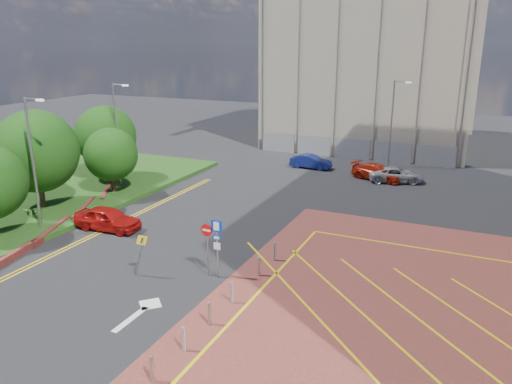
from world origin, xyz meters
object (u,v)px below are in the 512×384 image
Objects in this scene: tree_c at (111,155)px; car_blue_back at (311,162)px; tree_d at (106,136)px; lamp_back at (392,121)px; warning_sign at (140,250)px; lamp_left_far at (117,130)px; car_silver_back at (396,175)px; sign_cluster at (213,241)px; car_red_back at (378,172)px; lamp_left_near at (33,158)px; tree_b at (36,151)px; car_red_left at (108,219)px.

tree_c is 18.35m from car_blue_back.
lamp_back is (20.58, 15.00, 0.49)m from tree_d.
warning_sign is at bearing 179.64° from car_blue_back.
lamp_left_far is 2.09× the size of car_blue_back.
car_blue_back is at bearing -151.42° from lamp_back.
lamp_back is 6.50m from car_silver_back.
lamp_left_far is 2.50× the size of sign_cluster.
car_red_back is at bearing 36.48° from tree_c.
tree_d is 23.01m from car_red_back.
car_silver_back is at bearing -74.32° from lamp_back.
sign_cluster is at bearing -172.42° from car_blue_back.
warning_sign is (11.42, -12.51, -3.23)m from lamp_left_far.
lamp_left_near reaches higher than tree_d.
lamp_left_far is 18.58m from sign_cluster.
car_silver_back is at bearing 40.40° from tree_b.
tree_c is at bearing -45.00° from tree_d.
lamp_left_far is 24.46m from lamp_back.
tree_c is 16.53m from sign_cluster.
lamp_back reaches higher than tree_c.
car_red_back is (3.71, 21.96, -1.29)m from sign_cluster.
lamp_left_near is 2.09× the size of car_blue_back.
lamp_left_far is 1.87× the size of car_red_left.
tree_d reaches higher than tree_c.
tree_b is 26.74m from car_red_back.
lamp_left_far reaches higher than warning_sign.
sign_cluster is 1.43× the size of warning_sign.
sign_cluster reaches higher than car_red_back.
tree_d is 0.76× the size of lamp_back.
lamp_back is at bearing 16.62° from car_red_back.
sign_cluster is (14.72, -11.02, -2.71)m from lamp_left_far.
lamp_left_far is at bearing 132.39° from warning_sign.
car_red_left is (4.53, -5.99, -2.47)m from tree_c.
lamp_left_far is 17.25m from warning_sign.
lamp_left_near reaches higher than car_silver_back.
lamp_left_near is at bearing -78.69° from lamp_left_far.
lamp_back is at bearing 76.06° from warning_sign.
lamp_back is at bearing 36.09° from tree_d.
tree_d is 0.76× the size of lamp_left_far.
car_red_back is (17.50, 12.94, -2.53)m from tree_c.
warning_sign reaches higher than car_silver_back.
tree_b reaches higher than warning_sign.
car_silver_back is at bearing -41.38° from car_red_left.
lamp_left_far is at bearing 138.21° from car_red_back.
lamp_back is (16.50, 26.00, -0.30)m from lamp_left_near.
lamp_left_near is 13.04m from sign_cluster.
lamp_left_near is at bearing -82.31° from tree_c.
tree_c is 1.28× the size of car_blue_back.
sign_cluster is 0.70× the size of car_red_back.
tree_c is 25.19m from lamp_back.
car_red_left is 22.95m from car_red_back.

